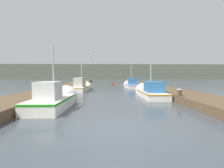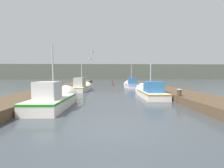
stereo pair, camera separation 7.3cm
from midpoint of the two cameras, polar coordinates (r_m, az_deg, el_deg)
name	(u,v)px [view 1 (the left image)]	position (r m, az deg, el deg)	size (l,w,h in m)	color
ground_plane	(116,129)	(5.63, 1.25, -16.61)	(200.00, 200.00, 0.00)	#3D4449
dock_left	(67,87)	(22.09, -16.80, -1.02)	(2.95, 40.00, 0.50)	brown
dock_right	(151,87)	(22.25, 14.40, -0.95)	(2.95, 40.00, 0.50)	brown
distant_shore_ridge	(108,72)	(77.44, -1.73, 4.63)	(120.00, 16.00, 6.90)	#565B4C
fishing_boat_0	(56,99)	(9.78, -20.79, -5.41)	(1.86, 4.79, 4.20)	silver
fishing_boat_1	(150,92)	(13.87, 13.99, -2.85)	(1.76, 5.33, 3.47)	silver
fishing_boat_2	(82,87)	(18.70, -11.36, -1.00)	(1.95, 5.28, 3.76)	silver
fishing_boat_3	(131,85)	(23.36, 7.09, -0.22)	(1.78, 5.03, 3.93)	silver
mooring_piling_0	(179,96)	(11.15, 24.12, -4.25)	(0.31, 0.31, 0.97)	#473523
mooring_piling_1	(82,83)	(26.53, -11.48, 0.50)	(0.34, 0.34, 1.14)	#473523
channel_buoy	(112,84)	(29.23, 0.04, -0.02)	(0.46, 0.46, 0.96)	red
seagull_lead	(92,52)	(15.97, -7.65, 11.95)	(0.31, 0.55, 0.12)	white
seagull_1	(90,59)	(15.81, -8.40, 9.45)	(0.31, 0.56, 0.12)	white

